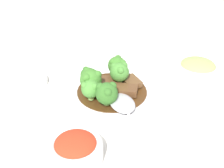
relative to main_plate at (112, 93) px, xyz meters
name	(u,v)px	position (x,y,z in m)	size (l,w,h in m)	color
ground_plane	(112,97)	(0.00, 0.00, -0.01)	(4.00, 4.00, 0.00)	silver
main_plate	(112,93)	(0.00, 0.00, 0.00)	(0.25, 0.25, 0.02)	white
beef_strip_0	(103,82)	(0.02, 0.02, 0.01)	(0.05, 0.06, 0.01)	brown
beef_strip_1	(106,91)	(-0.01, 0.01, 0.01)	(0.05, 0.06, 0.01)	brown
beef_strip_2	(122,90)	(-0.01, -0.02, 0.02)	(0.03, 0.07, 0.01)	brown
beef_strip_3	(131,82)	(0.03, -0.04, 0.02)	(0.06, 0.05, 0.01)	brown
broccoli_floret_0	(118,65)	(0.06, 0.00, 0.04)	(0.04, 0.04, 0.05)	#8EB756
broccoli_floret_1	(91,79)	(-0.02, 0.04, 0.04)	(0.05, 0.05, 0.06)	#8EB756
broccoli_floret_2	(107,93)	(-0.05, 0.00, 0.04)	(0.05, 0.05, 0.05)	#7FA84C
broccoli_floret_3	(91,88)	(-0.04, 0.04, 0.04)	(0.04, 0.04, 0.05)	#8EB756
broccoli_floret_4	(88,75)	(0.01, 0.06, 0.04)	(0.03, 0.03, 0.04)	#7FA84C
broccoli_floret_5	(119,72)	(0.03, -0.01, 0.04)	(0.04, 0.04, 0.05)	#7FA84C
serving_spoon	(125,108)	(-0.07, -0.04, 0.02)	(0.22, 0.15, 0.01)	#B7B7BC
side_bowl_kimchi	(76,149)	(-0.20, 0.02, 0.01)	(0.09, 0.09, 0.05)	white
side_bowl_appetizer	(197,69)	(0.12, -0.19, 0.01)	(0.11, 0.11, 0.05)	white
sauce_dish	(31,81)	(0.02, 0.20, 0.00)	(0.08, 0.08, 0.01)	white
paper_napkin	(96,55)	(0.19, 0.08, -0.01)	(0.13, 0.08, 0.01)	silver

